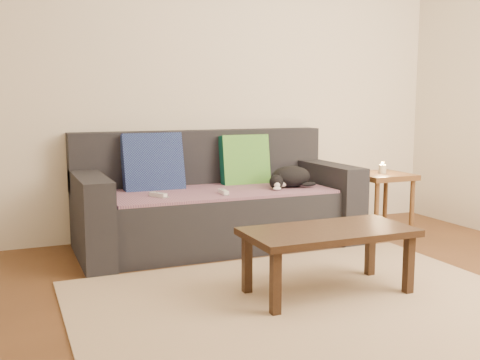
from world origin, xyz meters
The scene contains 13 objects.
ground centered at (0.00, 0.00, 0.00)m, with size 4.50×4.50×0.00m, color brown.
back_wall centered at (0.00, 2.00, 1.30)m, with size 4.50×0.04×2.60m, color beige.
sofa centered at (0.00, 1.57, 0.31)m, with size 2.10×0.94×0.87m.
throw_blanket centered at (0.00, 1.48, 0.43)m, with size 1.66×0.74×0.02m, color #492C54.
cushion_navy centered at (-0.44, 1.74, 0.63)m, with size 0.46×0.11×0.46m, color #11124A.
cushion_green centered at (0.32, 1.74, 0.63)m, with size 0.40×0.10×0.40m, color #0B4737.
cat centered at (0.55, 1.40, 0.52)m, with size 0.40×0.30×0.17m.
wii_remote_a centered at (-0.51, 1.36, 0.46)m, with size 0.15×0.04×0.03m, color white.
wii_remote_b centered at (-0.04, 1.30, 0.46)m, with size 0.15×0.04×0.03m, color white.
side_table centered at (1.31, 1.24, 0.44)m, with size 0.42×0.42×0.53m.
candle centered at (1.31, 1.24, 0.57)m, with size 0.06×0.06×0.09m.
rug centered at (0.00, 0.15, 0.01)m, with size 2.50×1.80×0.01m, color tan.
coffee_table centered at (0.19, 0.25, 0.34)m, with size 0.97×0.48×0.39m.
Camera 1 is at (-1.48, -2.43, 1.11)m, focal length 42.00 mm.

